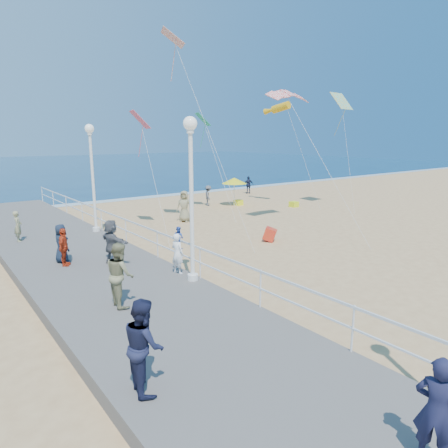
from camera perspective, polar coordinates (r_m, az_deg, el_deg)
ground at (r=17.02m, az=10.88°, el=-5.32°), size 160.00×160.00×0.00m
ocean at (r=76.85m, az=-28.45°, el=7.00°), size 160.00×90.00×0.05m
surf_line at (r=33.89m, az=-15.90°, el=3.21°), size 160.00×1.20×0.04m
boardwalk at (r=12.67m, az=-12.77°, el=-10.68°), size 5.00×44.00×0.40m
railing at (r=13.44m, az=-3.45°, el=-4.30°), size 0.05×42.00×0.55m
lamp_post_mid at (r=12.80m, az=-4.71°, el=5.88°), size 0.44×0.44×5.32m
lamp_post_far at (r=20.91m, az=-18.34°, el=7.76°), size 0.44×0.44×5.32m
woman_holding_toddler at (r=14.01m, az=-6.66°, el=-4.21°), size 0.45×0.59×1.44m
toddler_held at (r=14.08m, az=-6.51°, el=-1.93°), size 0.37×0.44×0.79m
spectator_0 at (r=6.99m, az=28.11°, el=-22.53°), size 0.55×0.70×1.69m
spectator_1 at (r=11.65m, az=-14.62°, el=-6.97°), size 0.77×0.95×1.83m
spectator_3 at (r=15.88m, az=-21.93°, el=-3.09°), size 0.74×0.89×1.43m
spectator_4 at (r=16.37m, az=-22.23°, el=-2.58°), size 0.63×0.81×1.48m
spectator_5 at (r=15.50m, az=-15.76°, el=-2.49°), size 0.74×1.64×1.70m
spectator_6 at (r=20.53m, az=-27.35°, el=-0.28°), size 0.48×0.59×1.42m
spectator_7 at (r=7.87m, az=-11.39°, el=-16.58°), size 0.84×0.99×1.81m
beach_walker_a at (r=30.31m, az=-2.27°, el=4.08°), size 0.99×1.15×1.55m
beach_walker_b at (r=37.06m, az=3.53°, el=5.60°), size 1.02×0.69×1.60m
beach_walker_c at (r=24.58m, az=-5.70°, el=2.54°), size 1.07×1.10×1.91m
box_kite at (r=19.99m, az=6.55°, el=-1.65°), size 0.88×0.90×0.74m
beach_umbrella at (r=30.11m, az=1.47°, el=6.21°), size 1.90×1.90×2.14m
beach_chair_left at (r=30.31m, az=9.95°, el=2.80°), size 0.55×0.55×0.40m
beach_chair_right at (r=30.65m, az=2.06°, el=3.09°), size 0.55×0.55×0.40m
kite_parafoil at (r=23.05m, az=9.18°, el=18.01°), size 2.68×0.94×0.65m
kite_windsock at (r=30.01m, az=8.14°, el=16.17°), size 0.95×2.36×1.01m
kite_diamond_pink at (r=22.10m, az=-11.93°, el=14.39°), size 1.19×1.45×0.93m
kite_diamond_multi at (r=30.19m, az=16.44°, el=16.50°), size 1.62×1.14×1.19m
kite_diamond_green at (r=27.56m, az=-3.06°, el=14.71°), size 1.25×1.43×0.84m
kite_diamond_redwhite at (r=22.37m, az=-7.33°, el=24.87°), size 1.51×1.63×0.78m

